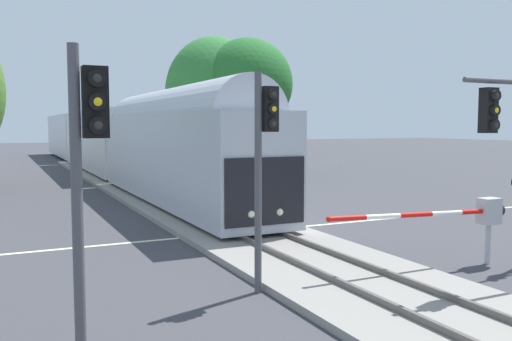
{
  "coord_description": "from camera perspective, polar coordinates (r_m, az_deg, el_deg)",
  "views": [
    {
      "loc": [
        -7.51,
        -17.1,
        3.74
      ],
      "look_at": [
        1.51,
        1.75,
        2.0
      ],
      "focal_mm": 37.89,
      "sensor_mm": 36.0,
      "label": 1
    }
  ],
  "objects": [
    {
      "name": "crossing_gate_near",
      "position": [
        15.41,
        21.87,
        -4.3
      ],
      "size": [
        5.72,
        0.4,
        1.8
      ],
      "color": "#B7B7BC",
      "rests_on": "ground"
    },
    {
      "name": "traffic_signal_far_side",
      "position": [
        29.54,
        2.0,
        4.74
      ],
      "size": [
        0.53,
        0.38,
        5.57
      ],
      "color": "#4C4C51",
      "rests_on": "ground"
    },
    {
      "name": "road_centre_stripe",
      "position": [
        19.05,
        -1.83,
        -6.56
      ],
      "size": [
        44.0,
        0.2,
        0.01
      ],
      "color": "beige",
      "rests_on": "ground"
    },
    {
      "name": "oak_far_right",
      "position": [
        41.12,
        -0.88,
        9.1
      ],
      "size": [
        6.77,
        6.77,
        10.29
      ],
      "color": "#4C3828",
      "rests_on": "ground"
    },
    {
      "name": "traffic_signal_near_left",
      "position": [
        7.89,
        -17.43,
        1.08
      ],
      "size": [
        0.53,
        0.38,
        4.87
      ],
      "color": "#4C4C51",
      "rests_on": "ground"
    },
    {
      "name": "railway_track",
      "position": [
        19.03,
        -1.83,
        -6.29
      ],
      "size": [
        4.4,
        80.0,
        0.32
      ],
      "color": "gray",
      "rests_on": "ground"
    },
    {
      "name": "elm_centre_background",
      "position": [
        42.54,
        -4.48,
        8.15
      ],
      "size": [
        7.5,
        7.5,
        10.62
      ],
      "color": "#4C3828",
      "rests_on": "ground"
    },
    {
      "name": "ground_plane",
      "position": [
        19.05,
        -1.83,
        -6.57
      ],
      "size": [
        220.0,
        220.0,
        0.0
      ],
      "primitive_type": "plane",
      "color": "#3D3D42"
    },
    {
      "name": "commuter_train",
      "position": [
        44.02,
        -15.77,
        3.29
      ],
      "size": [
        3.04,
        60.87,
        5.16
      ],
      "color": "#B2B7C1",
      "rests_on": "railway_track"
    },
    {
      "name": "traffic_signal_median",
      "position": [
        11.91,
        0.9,
        2.6
      ],
      "size": [
        0.53,
        0.38,
        4.91
      ],
      "color": "#4C4C51",
      "rests_on": "ground"
    }
  ]
}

